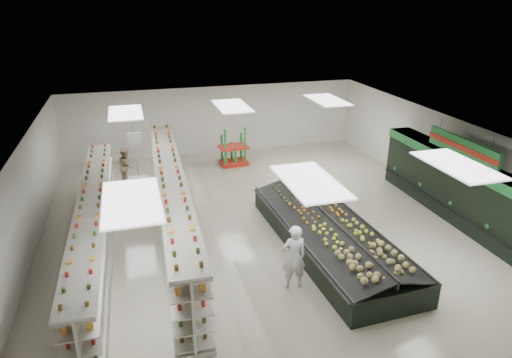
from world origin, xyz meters
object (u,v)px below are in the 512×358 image
object	(u,v)px
soda_endcap	(233,148)
shopper_background	(126,166)
gondola_left	(96,231)
gondola_center	(172,206)
produce_island	(329,234)
shopper_main	(294,257)

from	to	relation	value
soda_endcap	shopper_background	world-z (taller)	soda_endcap
gondola_left	shopper_background	bearing A→B (deg)	81.00
gondola_center	shopper_background	xyz separation A→B (m)	(-1.36, 4.63, -0.17)
gondola_left	produce_island	bearing A→B (deg)	-11.01
gondola_left	produce_island	distance (m)	6.87
produce_island	shopper_background	world-z (taller)	shopper_background
produce_island	soda_endcap	bearing A→B (deg)	98.00
produce_island	gondola_left	bearing A→B (deg)	168.38
soda_endcap	produce_island	bearing A→B (deg)	-82.00
gondola_center	soda_endcap	size ratio (longest dim) A/B	7.25
soda_endcap	shopper_background	size ratio (longest dim) A/B	1.07
gondola_center	soda_endcap	xyz separation A→B (m)	(3.30, 5.60, -0.15)
gondola_center	soda_endcap	distance (m)	6.51
shopper_main	gondola_center	bearing A→B (deg)	-55.23
shopper_main	gondola_left	bearing A→B (deg)	-30.45
gondola_left	shopper_background	world-z (taller)	gondola_left
produce_island	shopper_main	bearing A→B (deg)	-137.67
gondola_left	soda_endcap	xyz separation A→B (m)	(5.61, 6.55, -0.06)
gondola_center	shopper_background	size ratio (longest dim) A/B	7.75
shopper_main	shopper_background	distance (m)	9.45
produce_island	soda_endcap	world-z (taller)	soda_endcap
produce_island	shopper_background	size ratio (longest dim) A/B	4.73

